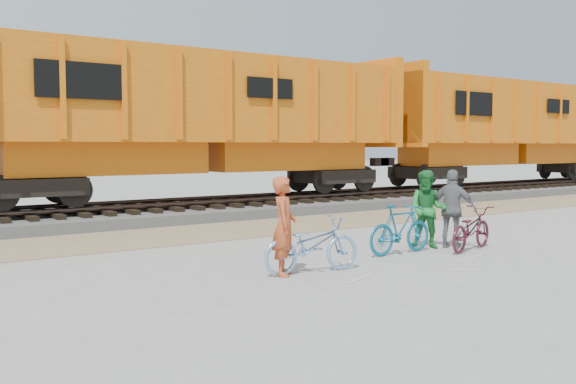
% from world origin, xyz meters
% --- Properties ---
extents(ground, '(120.00, 120.00, 0.00)m').
position_xyz_m(ground, '(0.00, 0.00, 0.00)').
color(ground, '#9E9E99').
rests_on(ground, ground).
extents(gravel_strip, '(120.00, 3.00, 0.02)m').
position_xyz_m(gravel_strip, '(0.00, 5.50, 0.01)').
color(gravel_strip, '#947A5C').
rests_on(gravel_strip, ground).
extents(ballast_bed, '(120.00, 4.00, 0.30)m').
position_xyz_m(ballast_bed, '(0.00, 9.00, 0.15)').
color(ballast_bed, slate).
rests_on(ballast_bed, ground).
extents(track, '(120.00, 2.60, 0.24)m').
position_xyz_m(track, '(0.00, 9.00, 0.47)').
color(track, black).
rests_on(track, ballast_bed).
extents(hopper_car_center, '(14.00, 3.13, 4.65)m').
position_xyz_m(hopper_car_center, '(1.40, 9.00, 3.01)').
color(hopper_car_center, black).
rests_on(hopper_car_center, track).
extents(hopper_car_right, '(14.00, 3.13, 4.65)m').
position_xyz_m(hopper_car_right, '(16.40, 9.00, 3.01)').
color(hopper_car_right, black).
rests_on(hopper_car_right, track).
extents(bicycle_blue, '(1.86, 0.86, 0.94)m').
position_xyz_m(bicycle_blue, '(-1.34, 0.05, 0.47)').
color(bicycle_blue, '#7BA4D3').
rests_on(bicycle_blue, ground).
extents(bicycle_teal, '(1.66, 0.48, 0.99)m').
position_xyz_m(bicycle_teal, '(1.23, 0.51, 0.50)').
color(bicycle_teal, '#0F5F80').
rests_on(bicycle_teal, ground).
extents(bicycle_maroon, '(1.78, 1.00, 0.89)m').
position_xyz_m(bicycle_maroon, '(2.74, -0.00, 0.44)').
color(bicycle_maroon, '#4C1526').
rests_on(bicycle_maroon, ground).
extents(person_solo, '(0.68, 0.71, 1.64)m').
position_xyz_m(person_solo, '(-1.84, 0.15, 0.82)').
color(person_solo, '#BC4925').
rests_on(person_solo, ground).
extents(person_man, '(0.94, 1.00, 1.63)m').
position_xyz_m(person_man, '(2.23, 0.71, 0.82)').
color(person_man, '#1F7530').
rests_on(person_man, ground).
extents(person_woman, '(0.79, 1.05, 1.65)m').
position_xyz_m(person_woman, '(2.64, 0.40, 0.83)').
color(person_woman, slate).
rests_on(person_woman, ground).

